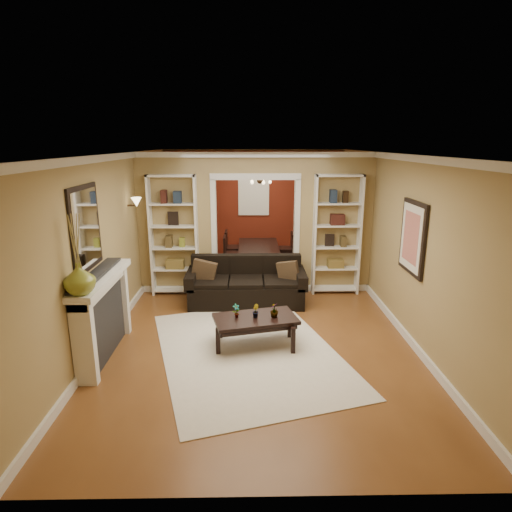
{
  "coord_description": "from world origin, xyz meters",
  "views": [
    {
      "loc": [
        -0.13,
        -6.93,
        2.87
      ],
      "look_at": [
        -0.02,
        -0.8,
        1.23
      ],
      "focal_mm": 30.0,
      "sensor_mm": 36.0,
      "label": 1
    }
  ],
  "objects_px": {
    "sofa": "(246,282)",
    "coffee_table": "(255,331)",
    "dining_table": "(260,258)",
    "bookshelf_left": "(174,236)",
    "fireplace": "(105,316)",
    "bookshelf_right": "(337,235)"
  },
  "relations": [
    {
      "from": "sofa",
      "to": "coffee_table",
      "type": "bearing_deg",
      "value": -85.32
    },
    {
      "from": "dining_table",
      "to": "bookshelf_left",
      "type": "bearing_deg",
      "value": 133.24
    },
    {
      "from": "coffee_table",
      "to": "sofa",
      "type": "bearing_deg",
      "value": 81.25
    },
    {
      "from": "sofa",
      "to": "bookshelf_left",
      "type": "xyz_separation_m",
      "value": [
        -1.37,
        0.58,
        0.73
      ]
    },
    {
      "from": "coffee_table",
      "to": "dining_table",
      "type": "distance_m",
      "value": 3.85
    },
    {
      "from": "sofa",
      "to": "fireplace",
      "type": "bearing_deg",
      "value": -134.41
    },
    {
      "from": "coffee_table",
      "to": "bookshelf_right",
      "type": "bearing_deg",
      "value": 41.57
    },
    {
      "from": "sofa",
      "to": "coffee_table",
      "type": "distance_m",
      "value": 1.71
    },
    {
      "from": "sofa",
      "to": "bookshelf_left",
      "type": "height_order",
      "value": "bookshelf_left"
    },
    {
      "from": "fireplace",
      "to": "dining_table",
      "type": "xyz_separation_m",
      "value": [
        2.22,
        4.11,
        -0.29
      ]
    },
    {
      "from": "sofa",
      "to": "coffee_table",
      "type": "relative_size",
      "value": 1.84
    },
    {
      "from": "fireplace",
      "to": "bookshelf_left",
      "type": "bearing_deg",
      "value": 77.95
    },
    {
      "from": "bookshelf_right",
      "to": "fireplace",
      "type": "xyz_separation_m",
      "value": [
        -3.64,
        -2.53,
        -0.57
      ]
    },
    {
      "from": "coffee_table",
      "to": "bookshelf_right",
      "type": "distance_m",
      "value": 2.93
    },
    {
      "from": "coffee_table",
      "to": "dining_table",
      "type": "height_order",
      "value": "dining_table"
    },
    {
      "from": "coffee_table",
      "to": "bookshelf_left",
      "type": "bearing_deg",
      "value": 110.16
    },
    {
      "from": "fireplace",
      "to": "dining_table",
      "type": "relative_size",
      "value": 1.04
    },
    {
      "from": "bookshelf_right",
      "to": "fireplace",
      "type": "height_order",
      "value": "bookshelf_right"
    },
    {
      "from": "sofa",
      "to": "dining_table",
      "type": "xyz_separation_m",
      "value": [
        0.31,
        2.16,
        -0.13
      ]
    },
    {
      "from": "bookshelf_right",
      "to": "fireplace",
      "type": "bearing_deg",
      "value": -145.2
    },
    {
      "from": "sofa",
      "to": "dining_table",
      "type": "height_order",
      "value": "sofa"
    },
    {
      "from": "fireplace",
      "to": "dining_table",
      "type": "distance_m",
      "value": 4.68
    }
  ]
}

